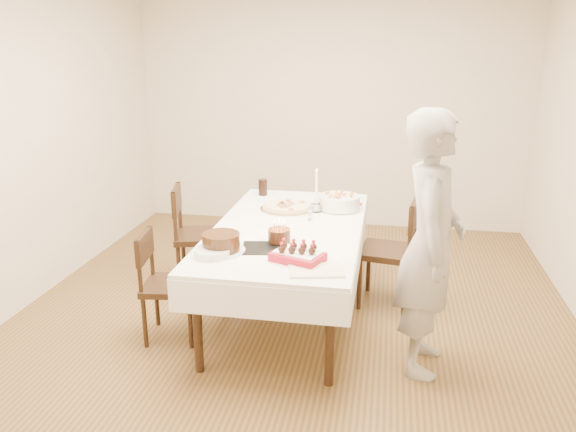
% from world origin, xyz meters
% --- Properties ---
extents(floor, '(5.00, 5.00, 0.00)m').
position_xyz_m(floor, '(0.00, 0.00, 0.00)').
color(floor, '#52391C').
rests_on(floor, ground).
extents(wall_back, '(4.50, 0.04, 2.70)m').
position_xyz_m(wall_back, '(0.00, 2.50, 1.35)').
color(wall_back, beige).
rests_on(wall_back, floor).
extents(wall_front, '(4.50, 0.04, 2.70)m').
position_xyz_m(wall_front, '(0.00, -2.50, 1.35)').
color(wall_front, beige).
rests_on(wall_front, floor).
extents(wall_left, '(0.04, 5.00, 2.70)m').
position_xyz_m(wall_left, '(-2.25, 0.00, 1.35)').
color(wall_left, beige).
rests_on(wall_left, floor).
extents(dining_table, '(1.91, 2.42, 0.75)m').
position_xyz_m(dining_table, '(-0.06, 0.05, 0.38)').
color(dining_table, white).
rests_on(dining_table, floor).
extents(chair_right_savory, '(0.55, 0.55, 0.93)m').
position_xyz_m(chair_right_savory, '(0.72, 0.39, 0.47)').
color(chair_right_savory, black).
rests_on(chair_right_savory, floor).
extents(chair_left_savory, '(0.58, 0.58, 0.93)m').
position_xyz_m(chair_left_savory, '(-0.93, 0.49, 0.47)').
color(chair_left_savory, black).
rests_on(chair_left_savory, floor).
extents(chair_left_dessert, '(0.48, 0.48, 0.83)m').
position_xyz_m(chair_left_dessert, '(-0.84, -0.47, 0.42)').
color(chair_left_dessert, black).
rests_on(chair_left_dessert, floor).
extents(person, '(0.48, 0.68, 1.76)m').
position_xyz_m(person, '(0.99, -0.53, 0.88)').
color(person, '#A6A19C').
rests_on(person, floor).
extents(pizza_white, '(0.60, 0.60, 0.04)m').
position_xyz_m(pizza_white, '(-0.14, 0.51, 0.77)').
color(pizza_white, beige).
rests_on(pizza_white, dining_table).
extents(pizza_pepperoni, '(0.36, 0.36, 0.04)m').
position_xyz_m(pizza_pepperoni, '(0.22, 0.90, 0.77)').
color(pizza_pepperoni, red).
rests_on(pizza_pepperoni, dining_table).
extents(red_placemat, '(0.32, 0.32, 0.01)m').
position_xyz_m(red_placemat, '(0.34, 0.72, 0.75)').
color(red_placemat, '#B21E1E').
rests_on(red_placemat, dining_table).
extents(pasta_bowl, '(0.39, 0.39, 0.11)m').
position_xyz_m(pasta_bowl, '(0.29, 0.60, 0.81)').
color(pasta_bowl, white).
rests_on(pasta_bowl, dining_table).
extents(taper_candle, '(0.10, 0.10, 0.38)m').
position_xyz_m(taper_candle, '(0.11, 0.48, 0.94)').
color(taper_candle, white).
rests_on(taper_candle, dining_table).
extents(shaker_pair, '(0.09, 0.09, 0.09)m').
position_xyz_m(shaker_pair, '(0.09, 0.25, 0.79)').
color(shaker_pair, white).
rests_on(shaker_pair, dining_table).
extents(cola_glass, '(0.10, 0.10, 0.15)m').
position_xyz_m(cola_glass, '(-0.46, 0.93, 0.83)').
color(cola_glass, black).
rests_on(cola_glass, dining_table).
extents(layer_cake, '(0.43, 0.43, 0.13)m').
position_xyz_m(layer_cake, '(-0.42, -0.56, 0.82)').
color(layer_cake, '#351D0D').
rests_on(layer_cake, dining_table).
extents(cake_board, '(0.31, 0.31, 0.01)m').
position_xyz_m(cake_board, '(-0.16, -0.45, 0.75)').
color(cake_board, black).
rests_on(cake_board, dining_table).
extents(birthday_cake, '(0.21, 0.21, 0.16)m').
position_xyz_m(birthday_cake, '(-0.05, -0.32, 0.84)').
color(birthday_cake, '#3E2210').
rests_on(birthday_cake, dining_table).
extents(strawberry_box, '(0.39, 0.33, 0.08)m').
position_xyz_m(strawberry_box, '(0.13, -0.64, 0.79)').
color(strawberry_box, '#A81324').
rests_on(strawberry_box, dining_table).
extents(box_lid, '(0.38, 0.30, 0.03)m').
position_xyz_m(box_lid, '(0.28, -0.79, 0.75)').
color(box_lid, beige).
rests_on(box_lid, dining_table).
extents(plate_stack, '(0.26, 0.26, 0.05)m').
position_xyz_m(plate_stack, '(-0.45, -0.65, 0.78)').
color(plate_stack, white).
rests_on(plate_stack, dining_table).
extents(china_plate, '(0.33, 0.33, 0.01)m').
position_xyz_m(china_plate, '(-0.44, -0.52, 0.76)').
color(china_plate, white).
rests_on(china_plate, dining_table).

